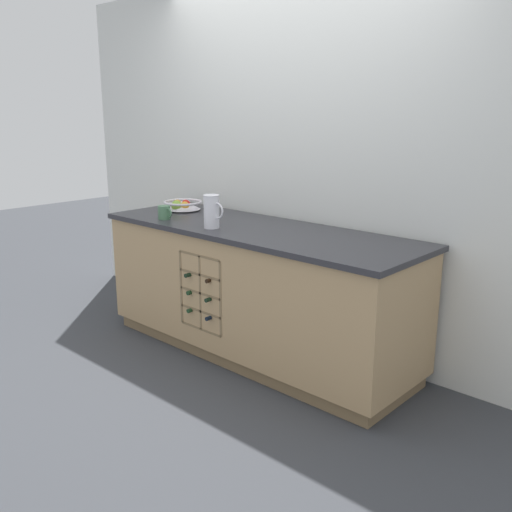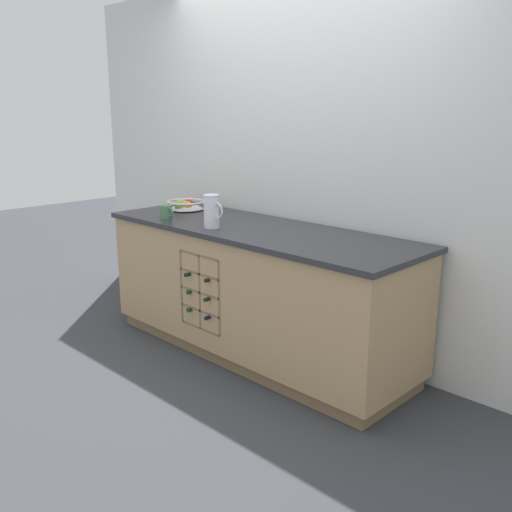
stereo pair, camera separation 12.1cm
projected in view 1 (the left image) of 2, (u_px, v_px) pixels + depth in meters
The scene contains 6 objects.
ground_plane at pixel (256, 352), 3.97m from camera, with size 14.00×14.00×0.00m, color #383A3F.
back_wall at pixel (298, 163), 3.95m from camera, with size 4.67×0.06×2.55m, color silver.
kitchen_island at pixel (256, 291), 3.86m from camera, with size 2.31×0.78×0.89m.
fruit_bowl at pixel (182, 205), 4.36m from camera, with size 0.29×0.29×0.09m.
white_pitcher at pixel (212, 211), 3.70m from camera, with size 0.16×0.11×0.22m.
ceramic_mug at pixel (165, 212), 4.01m from camera, with size 0.13×0.09×0.10m.
Camera 1 is at (2.49, -2.70, 1.65)m, focal length 40.00 mm.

